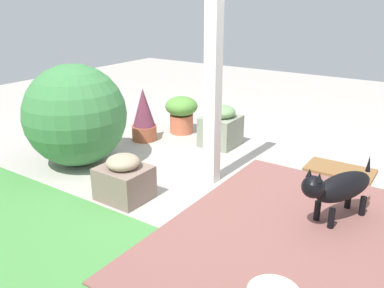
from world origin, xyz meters
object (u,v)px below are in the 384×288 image
round_shrub (75,115)px  terracotta_pot_spiky (144,116)px  terracotta_pot_broad (181,112)px  doormat (340,170)px  stone_planter_far (124,179)px  stone_planter_nearest (221,127)px  porch_pillar (213,67)px  dog (339,188)px

round_shrub → terracotta_pot_spiky: round_shrub is taller
terracotta_pot_broad → doormat: 2.06m
stone_planter_far → stone_planter_nearest: bearing=-90.1°
porch_pillar → stone_planter_nearest: size_ratio=4.48×
terracotta_pot_spiky → doormat: 2.30m
terracotta_pot_spiky → doormat: size_ratio=0.98×
porch_pillar → doormat: bearing=-136.7°
porch_pillar → stone_planter_far: 1.23m
round_shrub → porch_pillar: bearing=-163.7°
round_shrub → terracotta_pot_broad: round_shrub is taller
porch_pillar → dog: porch_pillar is taller
porch_pillar → terracotta_pot_broad: size_ratio=4.58×
terracotta_pot_spiky → round_shrub: bearing=84.7°
dog → doormat: (0.23, -1.00, -0.27)m
stone_planter_nearest → porch_pillar: bearing=115.5°
stone_planter_nearest → terracotta_pot_broad: bearing=-11.2°
dog → round_shrub: bearing=6.8°
stone_planter_far → doormat: size_ratio=0.65×
round_shrub → dog: (-2.57, -0.31, -0.23)m
round_shrub → terracotta_pot_spiky: 0.97m
stone_planter_far → terracotta_pot_broad: 1.88m
terracotta_pot_spiky → dog: size_ratio=0.91×
stone_planter_far → dog: 1.75m
stone_planter_far → doormat: 2.15m
porch_pillar → doormat: porch_pillar is taller
dog → doormat: bearing=-77.0°
stone_planter_nearest → terracotta_pot_spiky: bearing=22.4°
stone_planter_nearest → stone_planter_far: stone_planter_nearest is taller
round_shrub → terracotta_pot_broad: bearing=-101.7°
porch_pillar → stone_planter_far: (0.43, 0.73, -0.90)m
porch_pillar → round_shrub: size_ratio=2.07×
porch_pillar → round_shrub: (1.38, 0.40, -0.56)m
porch_pillar → dog: bearing=175.5°
porch_pillar → dog: (-1.19, 0.09, -0.79)m
stone_planter_nearest → stone_planter_far: (0.00, 1.63, -0.04)m
porch_pillar → terracotta_pot_broad: porch_pillar is taller
porch_pillar → terracotta_pot_broad: 1.70m
stone_planter_nearest → dog: 1.90m
round_shrub → doormat: size_ratio=1.60×
terracotta_pot_spiky → terracotta_pot_broad: (-0.21, -0.49, -0.03)m
stone_planter_far → dog: size_ratio=0.60×
doormat → terracotta_pot_broad: bearing=-3.5°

